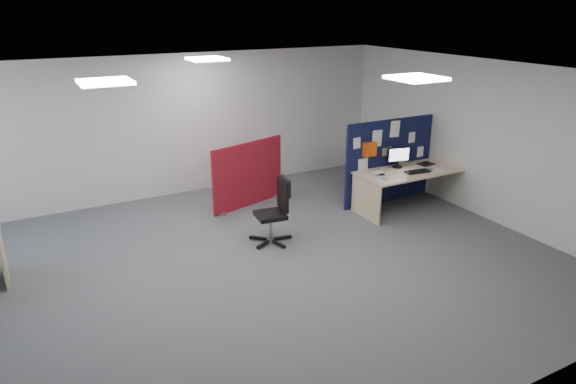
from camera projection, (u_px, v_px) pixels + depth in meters
name	position (u px, v px, depth m)	size (l,w,h in m)	color
floor	(244.00, 269.00, 7.29)	(9.00, 9.00, 0.00)	#4F5257
ceiling	(238.00, 76.00, 6.36)	(9.00, 7.00, 0.02)	white
wall_back	(168.00, 127.00, 9.72)	(9.00, 0.02, 2.70)	silver
wall_front	(423.00, 309.00, 3.93)	(9.00, 0.02, 2.70)	silver
wall_right	(482.00, 140.00, 8.82)	(0.02, 7.00, 2.70)	silver
ceiling_lights	(241.00, 71.00, 7.07)	(4.10, 4.10, 0.04)	white
navy_divider	(388.00, 161.00, 9.53)	(1.92, 0.30, 1.58)	#0F0E35
main_desk	(407.00, 178.00, 9.31)	(1.96, 0.87, 0.73)	#D6BD89
monitor_main	(398.00, 156.00, 9.31)	(0.43, 0.18, 0.38)	black
keyboard	(418.00, 172.00, 9.12)	(0.45, 0.18, 0.03)	black
mouse	(430.00, 169.00, 9.23)	(0.10, 0.06, 0.03)	gray
paper_tray	(426.00, 164.00, 9.57)	(0.28, 0.22, 0.01)	black
red_divider	(248.00, 175.00, 9.42)	(1.56, 0.50, 1.21)	maroon
office_chair	(277.00, 207.00, 7.96)	(0.67, 0.68, 1.03)	black
desk_papers	(396.00, 175.00, 8.97)	(1.46, 0.72, 0.00)	white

